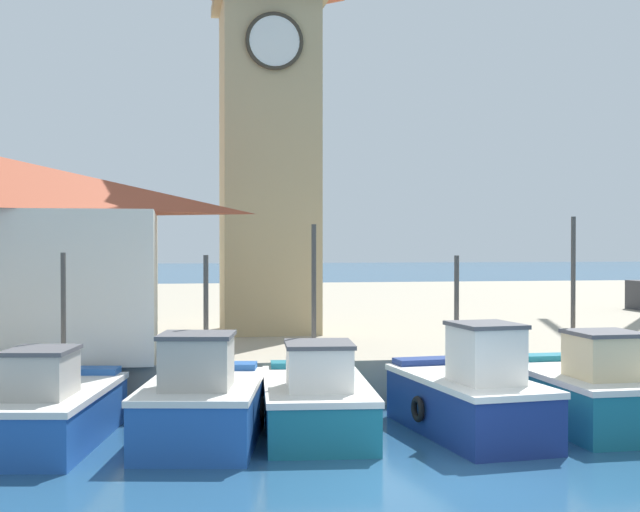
# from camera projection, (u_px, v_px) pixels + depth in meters

# --- Properties ---
(ground_plane) EXTENTS (300.00, 300.00, 0.00)m
(ground_plane) POSITION_uv_depth(u_px,v_px,m) (458.00, 483.00, 14.22)
(ground_plane) COLOR navy
(quay_wharf) EXTENTS (120.00, 40.00, 1.07)m
(quay_wharf) POSITION_uv_depth(u_px,v_px,m) (270.00, 315.00, 40.62)
(quay_wharf) COLOR #9E937F
(quay_wharf) RESTS_ON ground
(fishing_boat_left_inner) EXTENTS (2.58, 4.88, 3.65)m
(fishing_boat_left_inner) POSITION_uv_depth(u_px,v_px,m) (54.00, 409.00, 16.96)
(fishing_boat_left_inner) COLOR #2356A8
(fishing_boat_left_inner) RESTS_ON ground
(fishing_boat_mid_left) EXTENTS (2.85, 4.47, 3.60)m
(fishing_boat_mid_left) POSITION_uv_depth(u_px,v_px,m) (202.00, 404.00, 17.08)
(fishing_boat_mid_left) COLOR #2356A8
(fishing_boat_mid_left) RESTS_ON ground
(fishing_boat_center) EXTENTS (2.52, 4.96, 4.23)m
(fishing_boat_center) POSITION_uv_depth(u_px,v_px,m) (316.00, 400.00, 18.00)
(fishing_boat_center) COLOR #196B7F
(fishing_boat_center) RESTS_ON ground
(fishing_boat_mid_right) EXTENTS (2.37, 4.65, 3.58)m
(fishing_boat_mid_right) POSITION_uv_depth(u_px,v_px,m) (469.00, 397.00, 17.70)
(fishing_boat_mid_right) COLOR navy
(fishing_boat_mid_right) RESTS_ON ground
(fishing_boat_right_inner) EXTENTS (2.28, 4.58, 4.40)m
(fishing_boat_right_inner) POSITION_uv_depth(u_px,v_px,m) (586.00, 392.00, 18.56)
(fishing_boat_right_inner) COLOR #196B7F
(fishing_boat_right_inner) RESTS_ON ground
(clock_tower) EXTENTS (3.39, 3.39, 14.95)m
(clock_tower) POSITION_uv_depth(u_px,v_px,m) (269.00, 102.00, 27.50)
(clock_tower) COLOR tan
(clock_tower) RESTS_ON quay_wharf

